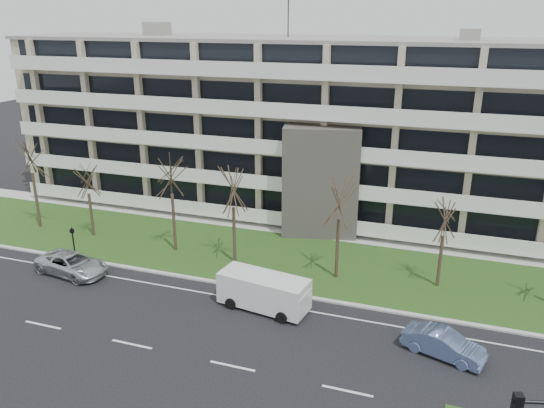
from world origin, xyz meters
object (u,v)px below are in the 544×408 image
(silver_pickup, at_px, (72,264))
(pedestrian_signal, at_px, (73,240))
(white_van, at_px, (265,289))
(blue_sedan, at_px, (443,344))

(silver_pickup, height_order, pedestrian_signal, pedestrian_signal)
(white_van, bearing_deg, blue_sedan, 0.48)
(silver_pickup, bearing_deg, white_van, -81.71)
(silver_pickup, xyz_separation_m, blue_sedan, (24.87, -1.58, -0.03))
(white_van, xyz_separation_m, pedestrian_signal, (-15.28, 1.64, 0.45))
(silver_pickup, relative_size, white_van, 0.92)
(blue_sedan, height_order, pedestrian_signal, pedestrian_signal)
(silver_pickup, height_order, white_van, white_van)
(pedestrian_signal, bearing_deg, white_van, -16.53)
(silver_pickup, relative_size, blue_sedan, 1.24)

